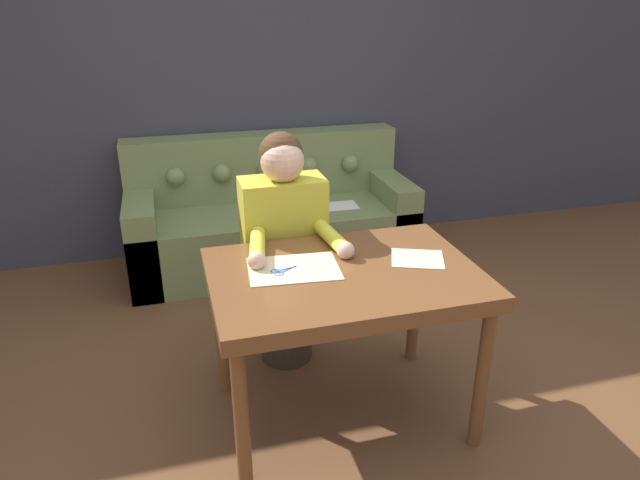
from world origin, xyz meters
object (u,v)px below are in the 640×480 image
at_px(dining_table, 344,289).
at_px(couch, 271,220).
at_px(scissors, 286,270).
at_px(person, 284,251).

relative_size(dining_table, couch, 0.57).
bearing_deg(couch, dining_table, -90.52).
height_order(dining_table, scissors, scissors).
distance_m(dining_table, couch, 1.80).
relative_size(couch, person, 1.60).
height_order(dining_table, person, person).
distance_m(dining_table, person, 0.55).
bearing_deg(person, dining_table, -74.58).
relative_size(dining_table, scissors, 5.33).
relative_size(couch, scissors, 9.34).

